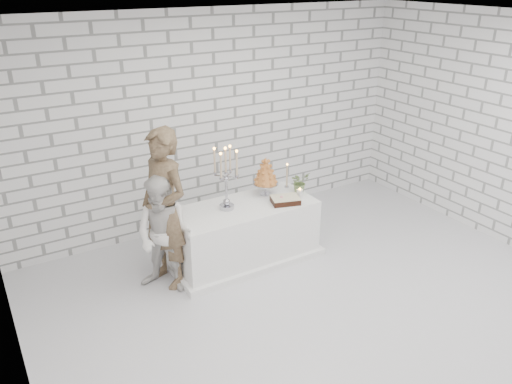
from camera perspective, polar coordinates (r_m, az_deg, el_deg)
name	(u,v)px	position (r m, az deg, el deg)	size (l,w,h in m)	color
ground	(320,303)	(5.90, 7.21, -12.18)	(6.00, 5.00, 0.01)	silver
ceiling	(338,22)	(4.81, 9.10, 18.20)	(6.00, 5.00, 0.01)	white
wall_back	(216,121)	(7.17, -4.54, 7.94)	(6.00, 0.01, 3.00)	white
wall_left	(2,259)	(4.17, -26.55, -6.74)	(0.01, 5.00, 3.00)	white
cake_table	(244,233)	(6.47, -1.35, -4.56)	(1.80, 0.80, 0.75)	white
groom	(165,209)	(5.84, -10.17, -1.91)	(0.69, 0.45, 1.90)	#493827
bride	(164,235)	(5.82, -10.21, -4.80)	(0.68, 0.53, 1.40)	silver
candelabra	(226,179)	(6.08, -3.37, 1.51)	(0.32, 0.32, 0.79)	#A09FA9
croquembouche	(266,176)	(6.52, 1.08, 1.78)	(0.33, 0.33, 0.51)	#A25924
chocolate_cake	(285,200)	(6.37, 3.29, -0.90)	(0.34, 0.24, 0.08)	black
pillar_candle	(300,194)	(6.51, 4.91, -0.22)	(0.08, 0.08, 0.12)	white
extra_taper	(287,176)	(6.78, 3.48, 1.75)	(0.06, 0.06, 0.32)	#C8AC8B
flowers	(300,182)	(6.68, 4.92, 1.13)	(0.24, 0.21, 0.27)	#456F39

